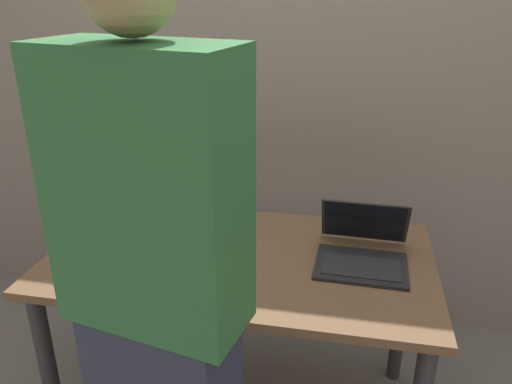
{
  "coord_description": "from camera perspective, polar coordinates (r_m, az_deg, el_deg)",
  "views": [
    {
      "loc": [
        0.36,
        -1.54,
        1.64
      ],
      "look_at": [
        0.06,
        0.0,
        0.98
      ],
      "focal_mm": 35.31,
      "sensor_mm": 36.0,
      "label": 1
    }
  ],
  "objects": [
    {
      "name": "person_figure",
      "position": [
        1.33,
        -11.11,
        -12.11
      ],
      "size": [
        0.49,
        0.33,
        1.77
      ],
      "color": "#2D3347",
      "rests_on": "ground"
    },
    {
      "name": "beer_bottle_dark",
      "position": [
        2.08,
        -8.45,
        -0.01
      ],
      "size": [
        0.07,
        0.07,
        0.31
      ],
      "color": "#333333",
      "rests_on": "desk"
    },
    {
      "name": "beer_bottle_amber",
      "position": [
        2.09,
        -11.1,
        0.23
      ],
      "size": [
        0.08,
        0.08,
        0.31
      ],
      "color": "#1E5123",
      "rests_on": "desk"
    },
    {
      "name": "back_wall",
      "position": [
        2.39,
        2.37,
        14.43
      ],
      "size": [
        6.0,
        0.1,
        2.6
      ],
      "primitive_type": "cube",
      "color": "gray",
      "rests_on": "ground"
    },
    {
      "name": "desk",
      "position": [
        1.88,
        -1.77,
        -9.8
      ],
      "size": [
        1.37,
        0.76,
        0.73
      ],
      "color": "brown",
      "rests_on": "ground"
    },
    {
      "name": "laptop",
      "position": [
        1.82,
        11.95,
        -6.35
      ],
      "size": [
        0.32,
        0.33,
        0.19
      ],
      "color": "black",
      "rests_on": "desk"
    },
    {
      "name": "beer_bottle_brown",
      "position": [
        1.98,
        -10.37,
        -1.2
      ],
      "size": [
        0.07,
        0.07,
        0.31
      ],
      "color": "brown",
      "rests_on": "desk"
    }
  ]
}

